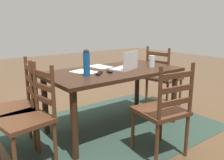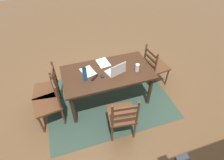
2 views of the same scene
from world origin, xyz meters
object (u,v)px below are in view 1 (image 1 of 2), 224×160
laptop (126,65)px  tv_remote (99,73)px  chair_far_head (163,111)px  computer_mouse (110,71)px  chair_right_near (17,108)px  water_bottle (87,62)px  drinking_glass (152,61)px  chair_right_far (28,118)px  chair_left_near (163,78)px  dining_table (113,78)px

laptop → tv_remote: laptop is taller
tv_remote → chair_far_head: bearing=-22.8°
chair_far_head → computer_mouse: (0.12, -0.71, 0.30)m
chair_right_near → water_bottle: (-0.68, 0.25, 0.43)m
water_bottle → drinking_glass: 0.95m
water_bottle → drinking_glass: size_ratio=1.93×
chair_far_head → chair_right_near: same height
laptop → computer_mouse: 0.27m
chair_right_near → computer_mouse: (-0.98, 0.26, 0.30)m
chair_far_head → tv_remote: 0.81m
chair_far_head → chair_right_far: size_ratio=1.00×
laptop → tv_remote: 0.41m
chair_far_head → tv_remote: (0.26, -0.72, 0.29)m
chair_right_far → laptop: laptop is taller
chair_left_near → chair_far_head: (1.11, 0.97, 0.00)m
chair_right_near → laptop: laptop is taller
chair_far_head → chair_right_far: same height
chair_far_head → dining_table: bearing=-90.4°
chair_left_near → tv_remote: bearing=10.6°
chair_left_near → laptop: 1.05m
drinking_glass → tv_remote: (0.78, -0.06, -0.06)m
chair_far_head → laptop: bearing=-101.5°
chair_left_near → laptop: laptop is taller
dining_table → laptop: 0.22m
chair_far_head → water_bottle: (0.42, -0.72, 0.43)m
dining_table → chair_right_far: chair_right_far is taller
chair_right_near → chair_right_far: same height
chair_right_far → drinking_glass: bearing=-179.2°
chair_left_near → drinking_glass: bearing=27.8°
chair_right_near → water_bottle: size_ratio=3.31×
chair_far_head → tv_remote: bearing=-70.0°
dining_table → drinking_glass: (-0.52, 0.14, 0.17)m
chair_left_near → tv_remote: chair_left_near is taller
drinking_glass → computer_mouse: drinking_glass is taller
chair_far_head → chair_right_far: (1.10, -0.64, 0.00)m
water_bottle → computer_mouse: water_bottle is taller
water_bottle → drinking_glass: bearing=176.6°
chair_right_far → water_bottle: (-0.68, -0.08, 0.43)m
chair_left_near → dining_table: bearing=8.6°
chair_right_near → laptop: 1.32m
laptop → tv_remote: size_ratio=2.18×
chair_left_near → chair_right_near: (2.22, -0.00, 0.00)m
drinking_glass → water_bottle: bearing=-3.4°
chair_far_head → water_bottle: bearing=-59.7°
dining_table → chair_right_near: size_ratio=1.72×
chair_right_near → drinking_glass: (-1.63, 0.31, 0.36)m
dining_table → tv_remote: 0.30m
chair_right_far → laptop: 1.30m
drinking_glass → tv_remote: size_ratio=0.87×
computer_mouse → laptop: bearing=-177.9°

